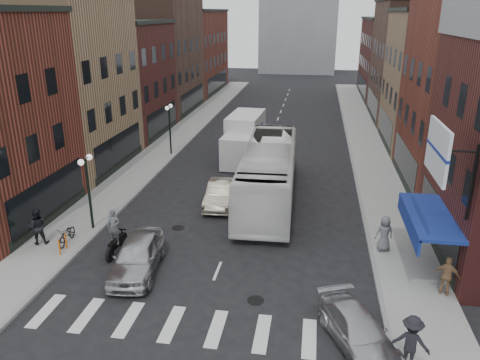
# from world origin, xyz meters

# --- Properties ---
(ground) EXTENTS (160.00, 160.00, 0.00)m
(ground) POSITION_xyz_m (0.00, 0.00, 0.00)
(ground) COLOR black
(ground) RESTS_ON ground
(sidewalk_left) EXTENTS (3.00, 74.00, 0.15)m
(sidewalk_left) POSITION_xyz_m (-8.50, 22.00, 0.07)
(sidewalk_left) COLOR gray
(sidewalk_left) RESTS_ON ground
(sidewalk_right) EXTENTS (3.00, 74.00, 0.15)m
(sidewalk_right) POSITION_xyz_m (8.50, 22.00, 0.07)
(sidewalk_right) COLOR gray
(sidewalk_right) RESTS_ON ground
(curb_left) EXTENTS (0.20, 74.00, 0.16)m
(curb_left) POSITION_xyz_m (-7.00, 22.00, 0.00)
(curb_left) COLOR gray
(curb_left) RESTS_ON ground
(curb_right) EXTENTS (0.20, 74.00, 0.16)m
(curb_right) POSITION_xyz_m (7.00, 22.00, 0.00)
(curb_right) COLOR gray
(curb_right) RESTS_ON ground
(crosswalk_stripes) EXTENTS (12.00, 2.20, 0.01)m
(crosswalk_stripes) POSITION_xyz_m (0.00, -3.00, 0.00)
(crosswalk_stripes) COLOR silver
(crosswalk_stripes) RESTS_ON ground
(bldg_left_mid_a) EXTENTS (10.30, 10.20, 12.30)m
(bldg_left_mid_a) POSITION_xyz_m (-14.99, 14.00, 6.15)
(bldg_left_mid_a) COLOR #A07D58
(bldg_left_mid_a) RESTS_ON ground
(bldg_left_mid_b) EXTENTS (10.30, 10.20, 10.30)m
(bldg_left_mid_b) POSITION_xyz_m (-14.99, 24.00, 5.15)
(bldg_left_mid_b) COLOR #4F1E1C
(bldg_left_mid_b) RESTS_ON ground
(bldg_left_far_a) EXTENTS (10.30, 12.20, 13.30)m
(bldg_left_far_a) POSITION_xyz_m (-14.99, 35.00, 6.65)
(bldg_left_far_a) COLOR #4C3126
(bldg_left_far_a) RESTS_ON ground
(bldg_left_far_b) EXTENTS (10.30, 16.20, 11.30)m
(bldg_left_far_b) POSITION_xyz_m (-14.99, 49.00, 5.65)
(bldg_left_far_b) COLOR #5F281B
(bldg_left_far_b) RESTS_ON ground
(bldg_right_mid_b) EXTENTS (10.30, 10.20, 11.30)m
(bldg_right_mid_b) POSITION_xyz_m (14.99, 24.00, 5.65)
(bldg_right_mid_b) COLOR #A07D58
(bldg_right_mid_b) RESTS_ON ground
(bldg_right_far_a) EXTENTS (10.30, 12.20, 12.30)m
(bldg_right_far_a) POSITION_xyz_m (14.99, 35.00, 6.15)
(bldg_right_far_a) COLOR #4C3126
(bldg_right_far_a) RESTS_ON ground
(bldg_right_far_b) EXTENTS (10.30, 16.20, 10.30)m
(bldg_right_far_b) POSITION_xyz_m (14.99, 49.00, 5.15)
(bldg_right_far_b) COLOR #4F1E1C
(bldg_right_far_b) RESTS_ON ground
(awning_blue) EXTENTS (1.80, 5.00, 0.78)m
(awning_blue) POSITION_xyz_m (8.93, 2.50, 2.63)
(awning_blue) COLOR navy
(awning_blue) RESTS_ON ground
(billboard_sign) EXTENTS (1.52, 3.00, 3.70)m
(billboard_sign) POSITION_xyz_m (8.59, 0.50, 6.13)
(billboard_sign) COLOR black
(billboard_sign) RESTS_ON ground
(streetlamp_near) EXTENTS (0.32, 1.22, 4.11)m
(streetlamp_near) POSITION_xyz_m (-7.40, 4.00, 2.91)
(streetlamp_near) COLOR black
(streetlamp_near) RESTS_ON ground
(streetlamp_far) EXTENTS (0.32, 1.22, 4.11)m
(streetlamp_far) POSITION_xyz_m (-7.40, 18.00, 2.91)
(streetlamp_far) COLOR black
(streetlamp_far) RESTS_ON ground
(bike_rack) EXTENTS (0.08, 0.68, 0.80)m
(bike_rack) POSITION_xyz_m (-7.60, 1.30, 0.55)
(bike_rack) COLOR #D8590C
(bike_rack) RESTS_ON sidewalk_left
(box_truck) EXTENTS (2.66, 7.86, 3.37)m
(box_truck) POSITION_xyz_m (-1.46, 18.11, 1.67)
(box_truck) COLOR silver
(box_truck) RESTS_ON ground
(motorcycle_rider) EXTENTS (0.64, 2.28, 2.32)m
(motorcycle_rider) POSITION_xyz_m (-5.12, 1.77, 1.09)
(motorcycle_rider) COLOR black
(motorcycle_rider) RESTS_ON ground
(transit_bus) EXTENTS (3.40, 12.90, 3.57)m
(transit_bus) POSITION_xyz_m (1.37, 9.81, 1.78)
(transit_bus) COLOR white
(transit_bus) RESTS_ON ground
(sedan_left_near) EXTENTS (2.40, 4.85, 1.59)m
(sedan_left_near) POSITION_xyz_m (-3.49, 0.39, 0.80)
(sedan_left_near) COLOR #B1B2B6
(sedan_left_near) RESTS_ON ground
(sedan_left_far) EXTENTS (1.69, 4.38, 1.42)m
(sedan_left_far) POSITION_xyz_m (-1.38, 8.55, 0.71)
(sedan_left_far) COLOR #BFB39B
(sedan_left_far) RESTS_ON ground
(curb_car) EXTENTS (3.19, 4.48, 1.20)m
(curb_car) POSITION_xyz_m (5.86, -3.09, 0.60)
(curb_car) COLOR #B6B6BB
(curb_car) RESTS_ON ground
(parked_bicycle) EXTENTS (0.73, 1.77, 0.91)m
(parked_bicycle) POSITION_xyz_m (-7.86, 2.20, 0.60)
(parked_bicycle) COLOR black
(parked_bicycle) RESTS_ON sidewalk_left
(ped_left_solo) EXTENTS (1.03, 0.82, 1.87)m
(ped_left_solo) POSITION_xyz_m (-9.21, 1.91, 1.08)
(ped_left_solo) COLOR black
(ped_left_solo) RESTS_ON sidewalk_left
(ped_right_a) EXTENTS (1.31, 0.91, 1.85)m
(ped_right_a) POSITION_xyz_m (7.40, -4.00, 1.07)
(ped_right_a) COLOR black
(ped_right_a) RESTS_ON sidewalk_right
(ped_right_b) EXTENTS (1.11, 0.83, 1.71)m
(ped_right_b) POSITION_xyz_m (9.56, 0.46, 1.00)
(ped_right_b) COLOR #966E4C
(ped_right_b) RESTS_ON sidewalk_right
(ped_right_c) EXTENTS (0.97, 0.76, 1.76)m
(ped_right_c) POSITION_xyz_m (7.55, 3.94, 1.03)
(ped_right_c) COLOR slate
(ped_right_c) RESTS_ON sidewalk_right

